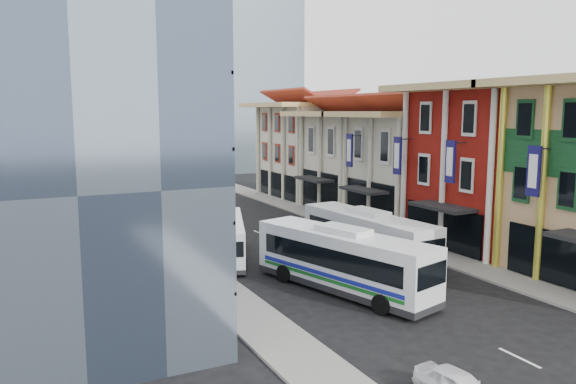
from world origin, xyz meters
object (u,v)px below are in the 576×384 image
office_tower (43,27)px  bus_right (367,236)px  bus_left_far (227,237)px  bus_left_near (343,259)px

office_tower → bus_right: office_tower is taller
bus_left_far → bus_right: 9.99m
bus_left_far → bus_left_near: bearing=-51.2°
bus_left_near → bus_left_far: size_ratio=1.22×
office_tower → bus_left_near: office_tower is taller
office_tower → bus_left_far: 17.93m
office_tower → bus_right: bearing=-7.2°
office_tower → bus_left_far: size_ratio=3.00×
bus_left_far → bus_right: (8.26, -5.61, 0.32)m
office_tower → bus_left_far: office_tower is taller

